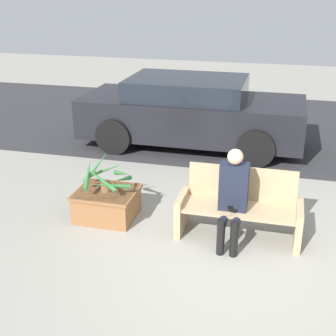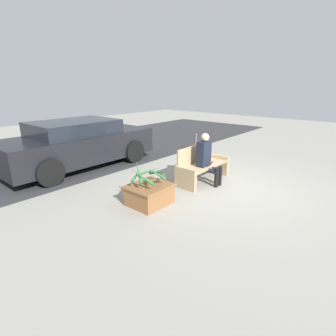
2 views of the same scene
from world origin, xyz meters
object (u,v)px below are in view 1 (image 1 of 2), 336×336
Objects in this scene: planter_box at (107,203)px; parked_car at (191,112)px; potted_plant at (106,177)px; bench at (239,208)px; person_seated at (233,194)px.

planter_box is 3.54m from parked_car.
planter_box is 0.41m from potted_plant.
person_seated is (-0.08, -0.20, 0.28)m from bench.
planter_box is 0.19× the size of parked_car.
planter_box is at bearing -170.64° from potted_plant.
potted_plant reaches higher than bench.
potted_plant is (0.01, 0.00, 0.41)m from planter_box.
parked_car is (0.52, 3.47, 0.49)m from planter_box.
bench is at bearing -0.58° from planter_box.
potted_plant is at bearing -98.31° from parked_car.
bench reaches higher than planter_box.
bench is 1.90× the size of planter_box.
person_seated is at bearing -6.82° from planter_box.
person_seated is at bearing -112.07° from bench.
parked_car is at bearing 81.53° from planter_box.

